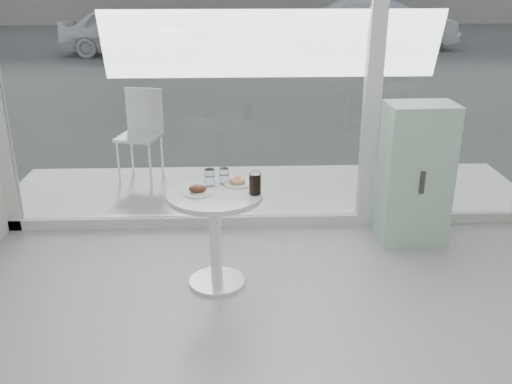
{
  "coord_description": "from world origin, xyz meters",
  "views": [
    {
      "loc": [
        -0.35,
        -2.04,
        2.33
      ],
      "look_at": [
        -0.2,
        1.7,
        0.85
      ],
      "focal_mm": 40.0,
      "sensor_mm": 36.0,
      "label": 1
    }
  ],
  "objects_px": {
    "car_silver": "(378,24)",
    "car_white": "(130,31)",
    "water_tumbler_b": "(224,177)",
    "cola_glass": "(255,183)",
    "water_tumbler_a": "(210,178)",
    "plate_fritter": "(198,190)",
    "plate_donut": "(237,182)",
    "main_table": "(215,220)",
    "mint_cabinet": "(415,174)",
    "patio_chair": "(141,129)"
  },
  "relations": [
    {
      "from": "main_table",
      "to": "cola_glass",
      "type": "bearing_deg",
      "value": -6.41
    },
    {
      "from": "patio_chair",
      "to": "water_tumbler_b",
      "type": "relative_size",
      "value": 8.47
    },
    {
      "from": "mint_cabinet",
      "to": "plate_donut",
      "type": "distance_m",
      "value": 1.67
    },
    {
      "from": "main_table",
      "to": "car_white",
      "type": "relative_size",
      "value": 0.2
    },
    {
      "from": "car_white",
      "to": "car_silver",
      "type": "xyz_separation_m",
      "value": [
        7.29,
        0.97,
        0.1
      ]
    },
    {
      "from": "mint_cabinet",
      "to": "patio_chair",
      "type": "xyz_separation_m",
      "value": [
        -2.64,
        1.64,
        -0.0
      ]
    },
    {
      "from": "main_table",
      "to": "car_silver",
      "type": "bearing_deg",
      "value": 71.72
    },
    {
      "from": "car_white",
      "to": "cola_glass",
      "type": "xyz_separation_m",
      "value": [
        3.05,
        -12.8,
        0.19
      ]
    },
    {
      "from": "water_tumbler_b",
      "to": "main_table",
      "type": "bearing_deg",
      "value": -108.99
    },
    {
      "from": "patio_chair",
      "to": "water_tumbler_a",
      "type": "distance_m",
      "value": 2.37
    },
    {
      "from": "mint_cabinet",
      "to": "car_silver",
      "type": "xyz_separation_m",
      "value": [
        2.8,
        13.02,
        0.13
      ]
    },
    {
      "from": "plate_fritter",
      "to": "water_tumbler_b",
      "type": "relative_size",
      "value": 1.76
    },
    {
      "from": "main_table",
      "to": "water_tumbler_b",
      "type": "relative_size",
      "value": 6.39
    },
    {
      "from": "mint_cabinet",
      "to": "water_tumbler_a",
      "type": "height_order",
      "value": "mint_cabinet"
    },
    {
      "from": "patio_chair",
      "to": "plate_fritter",
      "type": "bearing_deg",
      "value": -57.93
    },
    {
      "from": "plate_donut",
      "to": "car_white",
      "type": "bearing_deg",
      "value": 103.06
    },
    {
      "from": "car_white",
      "to": "cola_glass",
      "type": "height_order",
      "value": "car_white"
    },
    {
      "from": "car_silver",
      "to": "car_white",
      "type": "bearing_deg",
      "value": 93.42
    },
    {
      "from": "plate_fritter",
      "to": "cola_glass",
      "type": "bearing_deg",
      "value": -2.86
    },
    {
      "from": "plate_fritter",
      "to": "cola_glass",
      "type": "distance_m",
      "value": 0.43
    },
    {
      "from": "plate_fritter",
      "to": "plate_donut",
      "type": "height_order",
      "value": "plate_fritter"
    },
    {
      "from": "water_tumbler_a",
      "to": "water_tumbler_b",
      "type": "bearing_deg",
      "value": 18.49
    },
    {
      "from": "mint_cabinet",
      "to": "plate_donut",
      "type": "bearing_deg",
      "value": -162.42
    },
    {
      "from": "main_table",
      "to": "plate_donut",
      "type": "xyz_separation_m",
      "value": [
        0.17,
        0.17,
        0.24
      ]
    },
    {
      "from": "water_tumbler_b",
      "to": "car_silver",
      "type": "bearing_deg",
      "value": 71.73
    },
    {
      "from": "car_white",
      "to": "water_tumbler_a",
      "type": "xyz_separation_m",
      "value": [
        2.71,
        -12.61,
        0.16
      ]
    },
    {
      "from": "car_silver",
      "to": "water_tumbler_b",
      "type": "distance_m",
      "value": 14.26
    },
    {
      "from": "mint_cabinet",
      "to": "cola_glass",
      "type": "distance_m",
      "value": 1.64
    },
    {
      "from": "car_silver",
      "to": "plate_donut",
      "type": "bearing_deg",
      "value": 158.01
    },
    {
      "from": "patio_chair",
      "to": "water_tumbler_b",
      "type": "distance_m",
      "value": 2.38
    },
    {
      "from": "plate_fritter",
      "to": "water_tumbler_a",
      "type": "distance_m",
      "value": 0.2
    },
    {
      "from": "plate_fritter",
      "to": "cola_glass",
      "type": "relative_size",
      "value": 1.24
    },
    {
      "from": "car_silver",
      "to": "plate_fritter",
      "type": "bearing_deg",
      "value": 157.13
    },
    {
      "from": "water_tumbler_a",
      "to": "water_tumbler_b",
      "type": "height_order",
      "value": "water_tumbler_a"
    },
    {
      "from": "car_white",
      "to": "water_tumbler_b",
      "type": "xyz_separation_m",
      "value": [
        2.82,
        -12.57,
        0.16
      ]
    },
    {
      "from": "plate_fritter",
      "to": "plate_donut",
      "type": "bearing_deg",
      "value": 31.62
    },
    {
      "from": "car_silver",
      "to": "water_tumbler_b",
      "type": "height_order",
      "value": "car_silver"
    },
    {
      "from": "cola_glass",
      "to": "car_white",
      "type": "bearing_deg",
      "value": 103.4
    },
    {
      "from": "plate_fritter",
      "to": "car_white",
      "type": "bearing_deg",
      "value": 101.62
    },
    {
      "from": "main_table",
      "to": "water_tumbler_a",
      "type": "relative_size",
      "value": 6.05
    },
    {
      "from": "plate_donut",
      "to": "cola_glass",
      "type": "xyz_separation_m",
      "value": [
        0.13,
        -0.2,
        0.06
      ]
    },
    {
      "from": "mint_cabinet",
      "to": "plate_donut",
      "type": "xyz_separation_m",
      "value": [
        -1.57,
        -0.55,
        0.16
      ]
    },
    {
      "from": "car_silver",
      "to": "plate_donut",
      "type": "distance_m",
      "value": 14.26
    },
    {
      "from": "cola_glass",
      "to": "water_tumbler_b",
      "type": "bearing_deg",
      "value": 134.53
    },
    {
      "from": "water_tumbler_a",
      "to": "cola_glass",
      "type": "height_order",
      "value": "cola_glass"
    },
    {
      "from": "mint_cabinet",
      "to": "car_silver",
      "type": "relative_size",
      "value": 0.28
    },
    {
      "from": "plate_fritter",
      "to": "plate_donut",
      "type": "xyz_separation_m",
      "value": [
        0.29,
        0.18,
        -0.01
      ]
    },
    {
      "from": "water_tumbler_b",
      "to": "car_white",
      "type": "bearing_deg",
      "value": 102.65
    },
    {
      "from": "mint_cabinet",
      "to": "water_tumbler_b",
      "type": "distance_m",
      "value": 1.76
    },
    {
      "from": "car_white",
      "to": "patio_chair",
      "type": "bearing_deg",
      "value": -163.27
    }
  ]
}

